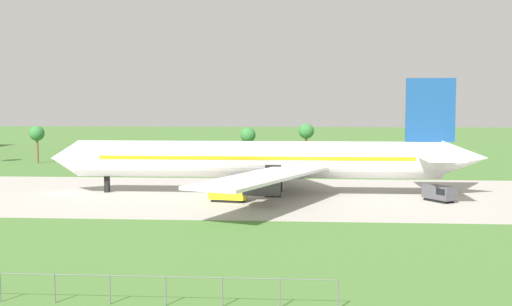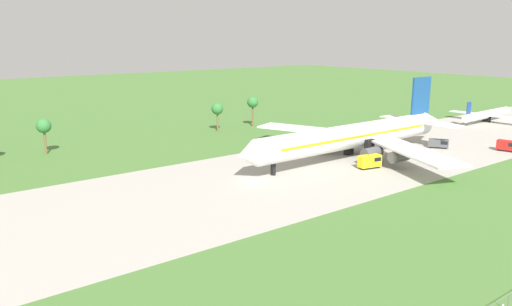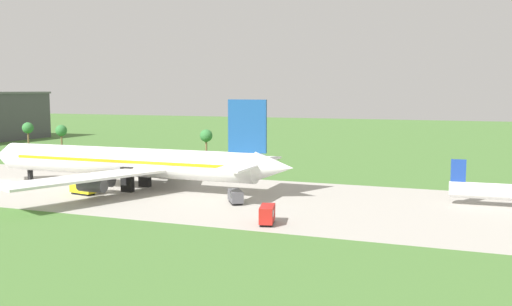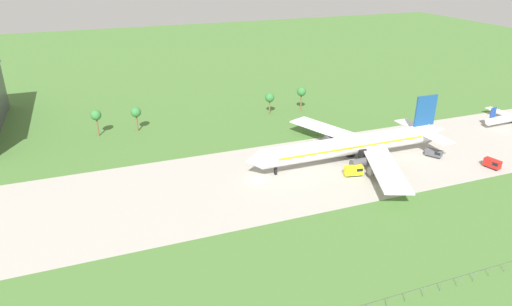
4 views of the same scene
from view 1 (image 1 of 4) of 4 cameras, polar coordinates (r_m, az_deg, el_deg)
The scene contains 6 objects.
ground_plane at distance 106.35m, azimuth -16.55°, elevation -3.45°, with size 600.00×600.00×0.00m, color #477233.
taxiway_strip at distance 106.34m, azimuth -16.55°, elevation -3.44°, with size 320.00×44.00×0.02m.
jet_airliner at distance 100.51m, azimuth 0.97°, elevation -0.61°, with size 68.80×60.93×18.09m.
fuel_truck at distance 92.76m, azimuth -2.45°, elevation -3.40°, with size 5.56×3.00×2.99m.
catering_van at distance 96.59m, azimuth 16.00°, elevation -3.46°, with size 4.36×5.22×2.33m.
palm_tree_row at distance 154.26m, azimuth -10.15°, elevation 1.73°, with size 81.38×3.60×9.68m.
Camera 1 is at (37.56, -98.49, 14.12)m, focal length 45.00 mm.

